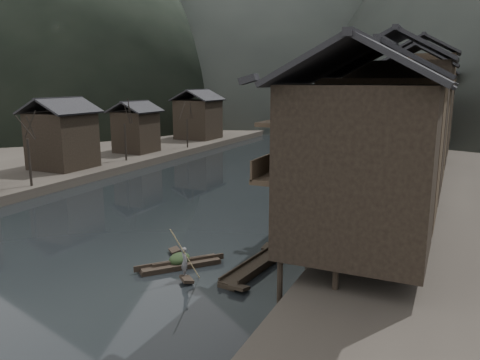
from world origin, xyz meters
The scene contains 12 objects.
water centered at (0.00, 0.00, 0.00)m, with size 300.00×300.00×0.00m, color black.
left_bank centered at (-35.00, 40.00, 0.60)m, with size 40.00×200.00×1.20m, color #2D2823.
stilt_houses centered at (17.28, 19.58, 8.92)m, with size 9.00×67.60×16.54m.
left_houses centered at (-20.50, 20.12, 5.66)m, with size 8.10×53.20×8.73m.
bare_trees centered at (-17.00, 10.97, 6.01)m, with size 3.39×45.57×6.77m.
moored_sampans centered at (11.94, 27.30, 0.20)m, with size 3.25×74.14×0.47m.
midriver_boats centered at (-0.27, 48.39, 0.20)m, with size 9.50×38.88×0.45m.
stone_bridge centered at (0.00, 72.00, 5.11)m, with size 40.00×6.00×9.00m.
hero_sampan centered at (6.96, -8.14, 0.20)m, with size 4.19×4.66×0.44m.
cargo_heap centered at (6.80, -7.96, 0.79)m, with size 1.18×1.55×0.71m, color black.
boatman centered at (8.19, -9.57, 1.31)m, with size 0.63×0.41×1.73m, color #535255.
bamboo_pole centered at (8.39, -9.57, 4.04)m, with size 0.06×0.06×4.19m, color #8C7A51.
Camera 1 is at (21.50, -30.84, 11.10)m, focal length 35.00 mm.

